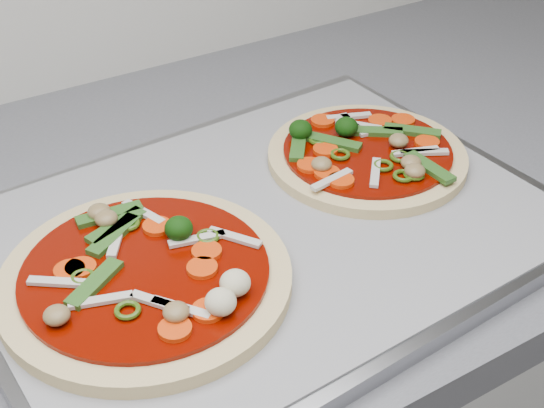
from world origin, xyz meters
TOP-DOWN VIEW (x-y plane):
  - baking_tray at (0.70, 1.22)m, footprint 0.54×0.42m
  - parchment at (0.70, 1.22)m, footprint 0.51×0.38m
  - pizza_left at (0.58, 1.19)m, footprint 0.26×0.26m
  - pizza_right at (0.84, 1.25)m, footprint 0.26×0.26m

SIDE VIEW (x-z plane):
  - baking_tray at x=0.70m, z-range 0.90..0.92m
  - parchment at x=0.70m, z-range 0.92..0.92m
  - pizza_right at x=0.84m, z-range 0.91..0.94m
  - pizza_left at x=0.58m, z-range 0.91..0.95m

